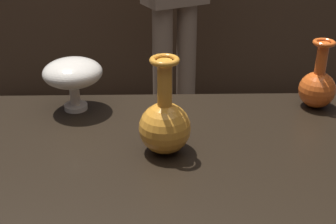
{
  "coord_description": "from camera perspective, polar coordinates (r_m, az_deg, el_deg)",
  "views": [
    {
      "loc": [
        -0.03,
        -0.96,
        1.37
      ],
      "look_at": [
        -0.01,
        -0.0,
        0.9
      ],
      "focal_mm": 49.61,
      "sensor_mm": 36.0,
      "label": 1
    }
  ],
  "objects": [
    {
      "name": "vase_tall_behind",
      "position": [
        1.29,
        -11.62,
        4.59
      ],
      "size": [
        0.16,
        0.16,
        0.15
      ],
      "color": "silver",
      "rests_on": "display_plinth"
    },
    {
      "name": "vase_centerpiece",
      "position": [
        1.07,
        -0.4,
        -1.43
      ],
      "size": [
        0.12,
        0.12,
        0.23
      ],
      "color": "orange",
      "rests_on": "display_plinth"
    },
    {
      "name": "vase_left_accent",
      "position": [
        1.36,
        17.9,
        3.07
      ],
      "size": [
        0.1,
        0.1,
        0.19
      ],
      "color": "#E55B1E",
      "rests_on": "display_plinth"
    },
    {
      "name": "back_display_shelf",
      "position": [
        3.28,
        -0.71,
        10.68
      ],
      "size": [
        2.6,
        0.4,
        0.99
      ],
      "color": "#422D1E",
      "rests_on": "ground_plane"
    }
  ]
}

